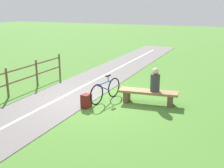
{
  "coord_description": "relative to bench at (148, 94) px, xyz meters",
  "views": [
    {
      "loc": [
        -4.33,
        7.94,
        3.14
      ],
      "look_at": [
        -1.03,
        0.83,
        0.93
      ],
      "focal_mm": 44.28,
      "sensor_mm": 36.0,
      "label": 1
    }
  ],
  "objects": [
    {
      "name": "person_seated",
      "position": [
        -0.21,
        -0.03,
        0.48
      ],
      "size": [
        0.35,
        0.35,
        0.79
      ],
      "rotation": [
        0.0,
        0.0,
        0.14
      ],
      "color": "#38383D",
      "rests_on": "bench"
    },
    {
      "name": "bench",
      "position": [
        0.0,
        0.0,
        0.0
      ],
      "size": [
        2.0,
        0.74,
        0.44
      ],
      "rotation": [
        0.0,
        0.0,
        0.14
      ],
      "color": "#937047",
      "rests_on": "ground_plane"
    },
    {
      "name": "ground_plane",
      "position": [
        1.74,
        0.52,
        -0.31
      ],
      "size": [
        80.0,
        80.0,
        0.0
      ],
      "primitive_type": "plane",
      "color": "#477A2D"
    },
    {
      "name": "bicycle",
      "position": [
        1.41,
        0.35,
        0.06
      ],
      "size": [
        0.33,
        1.7,
        0.88
      ],
      "rotation": [
        0.0,
        0.0,
        1.4
      ],
      "color": "black",
      "rests_on": "ground_plane"
    },
    {
      "name": "backpack",
      "position": [
        1.68,
        1.22,
        -0.09
      ],
      "size": [
        0.32,
        0.33,
        0.44
      ],
      "rotation": [
        0.0,
        0.0,
        4.59
      ],
      "color": "maroon",
      "rests_on": "ground_plane"
    }
  ]
}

